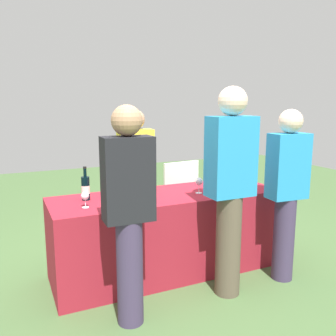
{
  "coord_description": "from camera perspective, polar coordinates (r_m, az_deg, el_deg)",
  "views": [
    {
      "loc": [
        -1.38,
        -3.01,
        1.63
      ],
      "look_at": [
        0.0,
        0.0,
        1.03
      ],
      "focal_mm": 38.49,
      "sensor_mm": 36.0,
      "label": 1
    }
  ],
  "objects": [
    {
      "name": "wine_glass_3",
      "position": [
        3.44,
        7.2,
        -2.33
      ],
      "size": [
        0.07,
        0.07,
        0.14
      ],
      "color": "silver",
      "rests_on": "tasting_table"
    },
    {
      "name": "wine_bottle_1",
      "position": [
        3.38,
        -9.21,
        -2.47
      ],
      "size": [
        0.08,
        0.08,
        0.3
      ],
      "color": "black",
      "rests_on": "tasting_table"
    },
    {
      "name": "wine_glass_0",
      "position": [
        3.04,
        -13.0,
        -4.41
      ],
      "size": [
        0.07,
        0.07,
        0.13
      ],
      "color": "silver",
      "rests_on": "tasting_table"
    },
    {
      "name": "guest_1",
      "position": [
        3.01,
        9.81,
        -2.52
      ],
      "size": [
        0.39,
        0.24,
        1.76
      ],
      "rotation": [
        0.0,
        0.0,
        -0.0
      ],
      "color": "brown",
      "rests_on": "ground_plane"
    },
    {
      "name": "wine_bottle_0",
      "position": [
        3.27,
        -12.92,
        -3.1
      ],
      "size": [
        0.07,
        0.07,
        0.3
      ],
      "color": "black",
      "rests_on": "tasting_table"
    },
    {
      "name": "server_pouring",
      "position": [
        3.93,
        -5.1,
        -1.21
      ],
      "size": [
        0.39,
        0.24,
        1.56
      ],
      "rotation": [
        0.0,
        0.0,
        3.04
      ],
      "color": "#3F3351",
      "rests_on": "ground_plane"
    },
    {
      "name": "wine_glass_2",
      "position": [
        3.44,
        4.93,
        -2.23
      ],
      "size": [
        0.07,
        0.07,
        0.15
      ],
      "color": "silver",
      "rests_on": "tasting_table"
    },
    {
      "name": "guest_0",
      "position": [
        2.59,
        -6.27,
        -6.29
      ],
      "size": [
        0.36,
        0.22,
        1.62
      ],
      "rotation": [
        0.0,
        0.0,
        -0.04
      ],
      "color": "#3F3351",
      "rests_on": "ground_plane"
    },
    {
      "name": "wine_glass_1",
      "position": [
        3.12,
        -8.0,
        -3.79
      ],
      "size": [
        0.07,
        0.07,
        0.14
      ],
      "color": "silver",
      "rests_on": "tasting_table"
    },
    {
      "name": "wine_glass_4",
      "position": [
        3.67,
        10.13,
        -1.77
      ],
      "size": [
        0.06,
        0.06,
        0.13
      ],
      "color": "silver",
      "rests_on": "tasting_table"
    },
    {
      "name": "tasting_table",
      "position": [
        3.54,
        0.0,
        -10.21
      ],
      "size": [
        2.19,
        0.72,
        0.78
      ],
      "primitive_type": "cube",
      "color": "maroon",
      "rests_on": "ground_plane"
    },
    {
      "name": "wine_bottle_2",
      "position": [
        3.37,
        -5.29,
        -2.31
      ],
      "size": [
        0.08,
        0.08,
        0.32
      ],
      "color": "black",
      "rests_on": "tasting_table"
    },
    {
      "name": "guest_2",
      "position": [
        3.42,
        18.28,
        -3.11
      ],
      "size": [
        0.36,
        0.22,
        1.57
      ],
      "rotation": [
        0.0,
        0.0,
        -0.07
      ],
      "color": "#3F3351",
      "rests_on": "ground_plane"
    },
    {
      "name": "ground_plane",
      "position": [
        3.69,
        0.0,
        -15.86
      ],
      "size": [
        12.0,
        12.0,
        0.0
      ],
      "primitive_type": "plane",
      "color": "#476638"
    },
    {
      "name": "menu_board",
      "position": [
        4.63,
        2.11,
        -4.48
      ],
      "size": [
        0.51,
        0.09,
        0.89
      ],
      "primitive_type": "cube",
      "rotation": [
        0.0,
        0.0,
        0.12
      ],
      "color": "white",
      "rests_on": "ground_plane"
    },
    {
      "name": "wine_bottle_4",
      "position": [
        3.88,
        8.86,
        -0.85
      ],
      "size": [
        0.07,
        0.07,
        0.3
      ],
      "color": "black",
      "rests_on": "tasting_table"
    },
    {
      "name": "wine_bottle_3",
      "position": [
        3.39,
        -3.63,
        -2.23
      ],
      "size": [
        0.08,
        0.08,
        0.32
      ],
      "color": "black",
      "rests_on": "tasting_table"
    }
  ]
}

